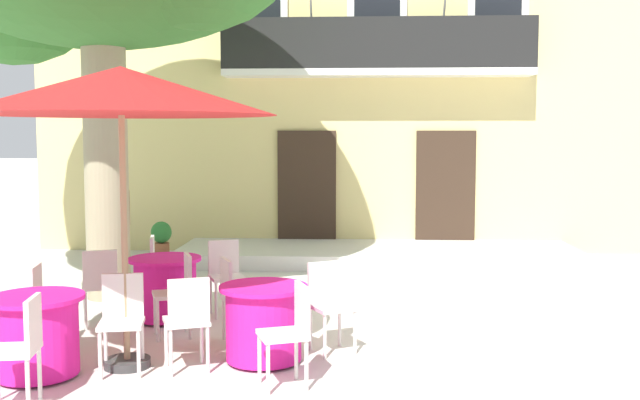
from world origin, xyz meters
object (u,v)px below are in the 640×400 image
at_px(cafe_chair_near_tree_3, 187,317).
at_px(cafe_chair_front_1, 161,266).
at_px(cafe_table_near_tree, 264,323).
at_px(cafe_chair_near_tree_1, 329,300).
at_px(cafe_chair_near_tree_0, 291,328).
at_px(cafe_table_front, 165,288).
at_px(cafe_umbrella, 121,92).
at_px(cafe_table_middle, 37,335).
at_px(pedestrian_near_entrance, 113,221).
at_px(cafe_chair_front_3, 179,289).
at_px(cafe_chair_near_tree_2, 236,294).
at_px(ground_planter_left, 161,239).
at_px(cafe_chair_middle_0, 122,316).
at_px(cafe_chair_middle_3, 21,344).
at_px(cafe_chair_middle_1, 47,302).
at_px(cafe_chair_front_0, 226,272).
at_px(cafe_chair_front_2, 100,282).

height_order(cafe_chair_near_tree_3, cafe_chair_front_1, same).
relative_size(cafe_table_near_tree, cafe_chair_near_tree_1, 0.95).
xyz_separation_m(cafe_chair_near_tree_0, cafe_chair_near_tree_1, (0.30, 1.10, 0.00)).
bearing_deg(cafe_table_front, cafe_chair_front_1, 108.98).
distance_m(cafe_chair_near_tree_3, cafe_umbrella, 2.18).
distance_m(cafe_table_middle, pedestrian_near_entrance, 4.46).
distance_m(cafe_chair_near_tree_0, pedestrian_near_entrance, 5.46).
bearing_deg(cafe_table_near_tree, cafe_chair_front_3, 139.95).
bearing_deg(cafe_chair_near_tree_0, cafe_chair_near_tree_2, 118.06).
distance_m(cafe_table_near_tree, ground_planter_left, 6.28).
bearing_deg(ground_planter_left, cafe_chair_near_tree_3, -72.71).
xyz_separation_m(cafe_chair_middle_0, cafe_chair_middle_3, (-0.53, -0.95, 0.00)).
distance_m(cafe_chair_middle_1, cafe_chair_front_1, 2.19).
xyz_separation_m(cafe_chair_near_tree_0, ground_planter_left, (-2.89, 6.42, -0.14)).
relative_size(cafe_table_middle, cafe_chair_front_0, 0.95).
xyz_separation_m(cafe_chair_near_tree_0, cafe_chair_middle_3, (-2.15, -0.61, 0.00)).
height_order(cafe_chair_near_tree_1, cafe_umbrella, cafe_umbrella).
bearing_deg(cafe_umbrella, pedestrian_near_entrance, 110.22).
height_order(cafe_umbrella, ground_planter_left, cafe_umbrella).
distance_m(cafe_chair_middle_1, ground_planter_left, 5.58).
bearing_deg(cafe_chair_front_3, cafe_chair_near_tree_3, -72.63).
bearing_deg(cafe_chair_near_tree_1, cafe_chair_middle_1, -174.84).
relative_size(cafe_chair_front_1, cafe_umbrella, 0.31).
bearing_deg(pedestrian_near_entrance, ground_planter_left, 83.85).
xyz_separation_m(cafe_table_near_tree, cafe_chair_middle_1, (-2.22, 0.17, 0.14)).
height_order(cafe_chair_near_tree_2, cafe_chair_front_2, same).
height_order(cafe_table_middle, cafe_chair_front_3, cafe_chair_front_3).
bearing_deg(cafe_chair_middle_0, cafe_chair_middle_1, 151.67).
height_order(cafe_table_near_tree, pedestrian_near_entrance, pedestrian_near_entrance).
bearing_deg(cafe_chair_front_1, cafe_table_near_tree, -54.39).
bearing_deg(cafe_chair_middle_0, cafe_umbrella, 88.52).
relative_size(cafe_table_near_tree, cafe_chair_middle_0, 0.95).
relative_size(cafe_table_front, cafe_chair_front_2, 0.95).
height_order(cafe_chair_middle_3, cafe_chair_front_0, same).
relative_size(cafe_table_near_tree, cafe_chair_near_tree_2, 0.95).
distance_m(cafe_chair_near_tree_2, cafe_table_middle, 2.03).
xyz_separation_m(cafe_chair_near_tree_1, cafe_chair_front_0, (-1.34, 1.50, 0.00)).
relative_size(cafe_chair_near_tree_3, cafe_table_front, 1.05).
distance_m(cafe_chair_near_tree_3, cafe_table_front, 2.05).
bearing_deg(cafe_table_front, cafe_chair_near_tree_1, -29.58).
height_order(cafe_table_middle, cafe_table_front, same).
relative_size(cafe_chair_front_1, cafe_chair_front_3, 1.00).
height_order(cafe_chair_near_tree_3, cafe_chair_front_2, same).
distance_m(cafe_chair_middle_1, cafe_umbrella, 2.32).
bearing_deg(pedestrian_near_entrance, cafe_chair_near_tree_1, -44.89).
distance_m(cafe_chair_near_tree_2, cafe_chair_front_2, 1.76).
relative_size(cafe_chair_near_tree_0, cafe_table_middle, 1.05).
distance_m(cafe_chair_middle_1, cafe_chair_front_2, 1.06).
relative_size(cafe_chair_near_tree_3, cafe_chair_front_2, 1.00).
bearing_deg(cafe_chair_front_2, cafe_chair_middle_0, -63.81).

